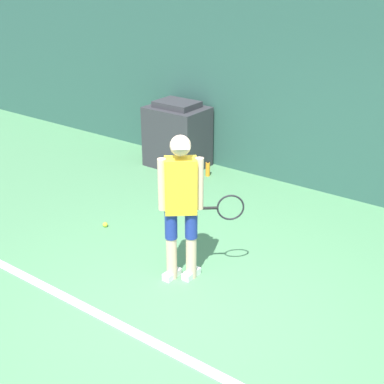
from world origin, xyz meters
TOP-DOWN VIEW (x-y plane):
  - ground_plane at (0.00, 0.00)m, footprint 24.00×24.00m
  - back_wall at (0.00, 3.68)m, footprint 24.00×0.10m
  - court_baseline at (0.00, -0.63)m, footprint 21.60×0.10m
  - tennis_player at (-0.36, 0.44)m, footprint 0.73×0.64m
  - tennis_ball at (-1.94, 0.79)m, footprint 0.07×0.07m
  - covered_chair at (-2.58, 3.21)m, footprint 0.98×0.74m
  - water_bottle at (-1.88, 3.11)m, footprint 0.07×0.07m

SIDE VIEW (x-z plane):
  - ground_plane at x=0.00m, z-range 0.00..0.00m
  - court_baseline at x=0.00m, z-range 0.00..0.01m
  - tennis_ball at x=-1.94m, z-range 0.00..0.07m
  - water_bottle at x=-1.88m, z-range -0.01..0.25m
  - covered_chair at x=-2.58m, z-range -0.02..1.11m
  - tennis_player at x=-0.36m, z-range 0.10..1.79m
  - back_wall at x=0.00m, z-range 0.00..2.86m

